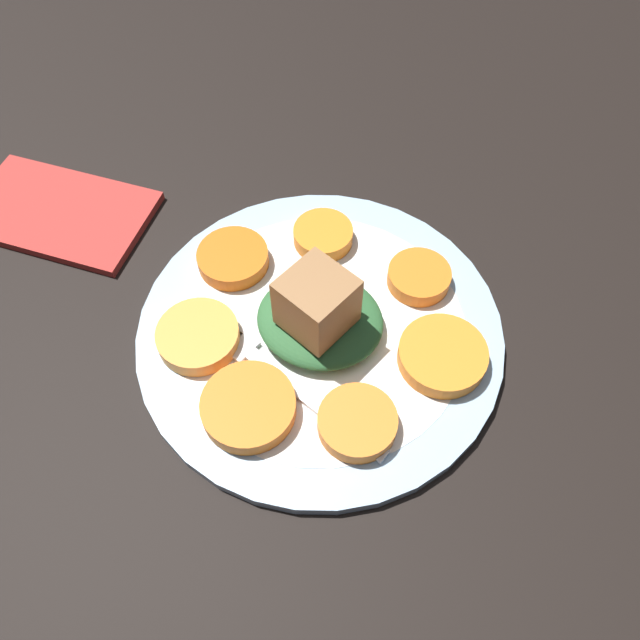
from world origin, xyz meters
The scene contains 12 objects.
table_slab centered at (0.00, 0.00, 1.00)cm, with size 120.00×120.00×2.00cm, color black.
plate centered at (0.00, 0.00, 2.52)cm, with size 28.76×28.76×1.05cm.
carrot_slice_0 centered at (9.64, 0.12, 3.79)cm, with size 6.70×6.70×1.38cm, color orange.
carrot_slice_1 centered at (6.31, 6.66, 3.79)cm, with size 5.13×5.13×1.38cm, color orange.
carrot_slice_2 centered at (-2.47, 8.50, 3.79)cm, with size 5.08×5.08×1.38cm, color orange.
carrot_slice_3 centered at (-8.83, 3.80, 3.79)cm, with size 5.91×5.91×1.38cm, color #D56014.
carrot_slice_4 centered at (-8.48, -4.09, 3.79)cm, with size 6.33×6.33×1.38cm, color #F99438.
carrot_slice_5 centered at (-2.65, -8.39, 3.79)cm, with size 6.83×6.83×1.38cm, color orange.
carrot_slice_6 centered at (5.07, -7.18, 3.79)cm, with size 5.65×5.65×1.38cm, color orange.
center_pile centered at (0.12, -0.17, 5.71)cm, with size 9.84×8.86×6.75cm.
fork centered at (-1.86, -5.00, 3.30)cm, with size 18.61×8.92×0.40cm.
napkin centered at (-26.46, 4.85, 2.40)cm, with size 16.28×9.77×0.80cm.
Camera 1 is at (8.07, -24.96, 44.34)cm, focal length 35.00 mm.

